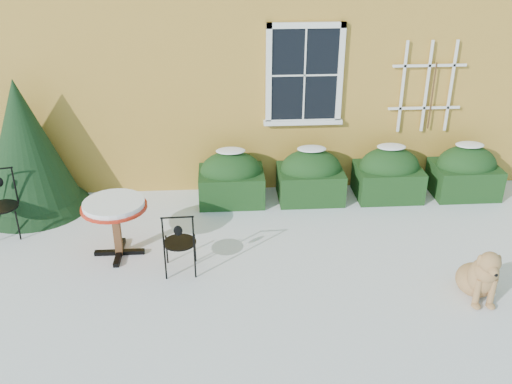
{
  "coord_description": "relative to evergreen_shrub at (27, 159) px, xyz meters",
  "views": [
    {
      "loc": [
        -0.46,
        -5.87,
        4.27
      ],
      "look_at": [
        0.0,
        1.0,
        0.9
      ],
      "focal_mm": 40.0,
      "sensor_mm": 36.0,
      "label": 1
    }
  ],
  "objects": [
    {
      "name": "patio_chair_far",
      "position": [
        -0.19,
        -0.83,
        -0.36
      ],
      "size": [
        0.52,
        0.51,
        0.98
      ],
      "rotation": [
        0.0,
        0.0,
        0.21
      ],
      "color": "black",
      "rests_on": "ground"
    },
    {
      "name": "ground",
      "position": [
        3.46,
        -2.52,
        -0.85
      ],
      "size": [
        80.0,
        80.0,
        0.0
      ],
      "primitive_type": "plane",
      "color": "white",
      "rests_on": "ground"
    },
    {
      "name": "patio_chair_near",
      "position": [
        2.44,
        -2.01,
        -0.4
      ],
      "size": [
        0.43,
        0.43,
        0.91
      ],
      "rotation": [
        0.0,
        0.0,
        3.17
      ],
      "color": "black",
      "rests_on": "ground"
    },
    {
      "name": "evergreen_shrub",
      "position": [
        0.0,
        0.0,
        0.0
      ],
      "size": [
        1.74,
        1.74,
        2.11
      ],
      "rotation": [
        0.0,
        0.0,
        0.39
      ],
      "color": "black",
      "rests_on": "ground"
    },
    {
      "name": "dog",
      "position": [
        6.12,
        -2.82,
        -0.54
      ],
      "size": [
        0.53,
        0.84,
        0.76
      ],
      "rotation": [
        0.0,
        0.0,
        -0.07
      ],
      "color": "#B1834F",
      "rests_on": "ground"
    },
    {
      "name": "bistro_table",
      "position": [
        1.56,
        -1.53,
        -0.16
      ],
      "size": [
        0.89,
        0.89,
        0.82
      ],
      "rotation": [
        0.0,
        0.0,
        0.02
      ],
      "color": "black",
      "rests_on": "ground"
    },
    {
      "name": "hedge_row",
      "position": [
        5.11,
        0.03,
        -0.45
      ],
      "size": [
        4.95,
        0.8,
        0.91
      ],
      "color": "black",
      "rests_on": "ground"
    }
  ]
}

